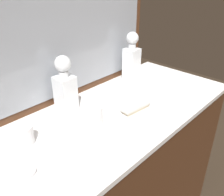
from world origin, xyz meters
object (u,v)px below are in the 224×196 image
Objects in this scene: crystal_tumbler_rear at (94,117)px; crystal_decanter_right at (65,88)px; crystal_decanter_far_left at (132,61)px; silver_brush_far_right at (136,108)px; crystal_tumbler_far_right at (24,136)px; porcelain_dish at (26,172)px.

crystal_decanter_right is at bearing 88.15° from crystal_tumbler_rear.
crystal_tumbler_rear is (-0.51, -0.20, -0.08)m from crystal_decanter_far_left.
silver_brush_far_right is at bearing -49.52° from crystal_decanter_right.
crystal_tumbler_far_right is (-0.79, -0.10, -0.08)m from crystal_decanter_far_left.
crystal_decanter_far_left is at bearing 7.01° from crystal_tumbler_far_right.
porcelain_dish is (-0.87, -0.25, -0.11)m from crystal_decanter_far_left.
silver_brush_far_right is 2.37× the size of porcelain_dish.
crystal_decanter_far_left reaches higher than crystal_decanter_right.
crystal_decanter_right is 1.65× the size of silver_brush_far_right.
crystal_tumbler_rear is at bearing -20.77° from crystal_tumbler_far_right.
crystal_tumbler_far_right is 0.48× the size of silver_brush_far_right.
silver_brush_far_right is at bearing -137.20° from crystal_decanter_far_left.
crystal_decanter_right is 0.22m from crystal_tumbler_rear.
silver_brush_far_right is (0.23, -0.05, -0.03)m from crystal_tumbler_rear.
crystal_decanter_right is 0.92× the size of crystal_decanter_far_left.
crystal_decanter_right is 0.46m from porcelain_dish.
crystal_tumbler_far_right is at bearing 162.61° from silver_brush_far_right.
porcelain_dish is at bearing -118.55° from crystal_tumbler_far_right.
crystal_decanter_right is 2.89× the size of crystal_tumbler_rear.
crystal_tumbler_rear is at bearing 166.92° from silver_brush_far_right.
porcelain_dish is at bearing -145.83° from crystal_decanter_right.
crystal_decanter_far_left reaches higher than crystal_tumbler_far_right.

